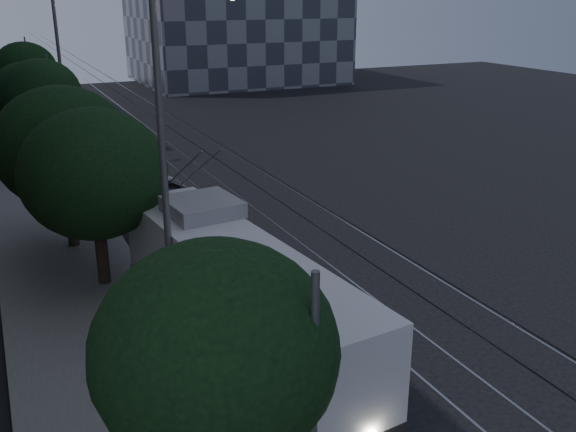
% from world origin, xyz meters
% --- Properties ---
extents(ground, '(120.00, 120.00, 0.00)m').
position_xyz_m(ground, '(0.00, 0.00, 0.00)').
color(ground, black).
rests_on(ground, ground).
extents(sidewalk, '(5.00, 90.00, 0.15)m').
position_xyz_m(sidewalk, '(-7.50, 20.00, 0.07)').
color(sidewalk, slate).
rests_on(sidewalk, ground).
extents(tram_rails, '(4.52, 90.00, 0.02)m').
position_xyz_m(tram_rails, '(2.50, 20.00, 0.01)').
color(tram_rails, '#9A9AA3').
rests_on(tram_rails, ground).
extents(overhead_wires, '(2.23, 90.00, 6.00)m').
position_xyz_m(overhead_wires, '(-4.97, 20.00, 3.47)').
color(overhead_wires, black).
rests_on(overhead_wires, ground).
extents(trolleybus, '(3.82, 12.55, 5.63)m').
position_xyz_m(trolleybus, '(-3.64, -1.84, 1.72)').
color(trolleybus, silver).
rests_on(trolleybus, ground).
extents(pickup_silver, '(5.00, 7.11, 1.80)m').
position_xyz_m(pickup_silver, '(-2.70, 10.76, 0.90)').
color(pickup_silver, silver).
rests_on(pickup_silver, ground).
extents(car_white_a, '(3.56, 4.93, 1.56)m').
position_xyz_m(car_white_a, '(-4.30, 14.26, 0.78)').
color(car_white_a, '#B0AFB4').
rests_on(car_white_a, ground).
extents(car_white_b, '(3.37, 5.14, 1.38)m').
position_xyz_m(car_white_b, '(-4.08, 24.00, 0.69)').
color(car_white_b, silver).
rests_on(car_white_b, ground).
extents(car_white_c, '(2.45, 4.06, 1.26)m').
position_xyz_m(car_white_c, '(-3.82, 24.50, 0.63)').
color(car_white_c, silver).
rests_on(car_white_c, ground).
extents(car_white_d, '(3.00, 4.52, 1.43)m').
position_xyz_m(car_white_d, '(-2.70, 34.86, 0.72)').
color(car_white_d, silver).
rests_on(car_white_d, ground).
extents(tree_0, '(4.32, 4.32, 6.12)m').
position_xyz_m(tree_0, '(-6.50, -8.64, 4.16)').
color(tree_0, '#2E2019').
rests_on(tree_0, ground).
extents(tree_1, '(5.00, 5.00, 6.43)m').
position_xyz_m(tree_1, '(-6.50, 3.93, 4.17)').
color(tree_1, '#2E2019').
rests_on(tree_1, ground).
extents(tree_2, '(5.34, 5.34, 6.67)m').
position_xyz_m(tree_2, '(-7.00, 8.12, 4.26)').
color(tree_2, '#2E2019').
rests_on(tree_2, ground).
extents(tree_3, '(4.55, 4.55, 6.46)m').
position_xyz_m(tree_3, '(-6.50, 22.00, 4.39)').
color(tree_3, '#2E2019').
rests_on(tree_3, ground).
extents(tree_4, '(4.35, 4.35, 5.81)m').
position_xyz_m(tree_4, '(-7.00, 27.36, 3.84)').
color(tree_4, '#2E2019').
rests_on(tree_4, ground).
extents(tree_5, '(4.69, 4.69, 6.60)m').
position_xyz_m(tree_5, '(-6.50, 34.49, 4.47)').
color(tree_5, '#2E2019').
rests_on(tree_5, ground).
extents(streetlamp_near, '(2.54, 0.44, 10.55)m').
position_xyz_m(streetlamp_near, '(-4.78, -0.54, 6.32)').
color(streetlamp_near, '#5B5C5E').
rests_on(streetlamp_near, ground).
extents(streetlamp_far, '(2.57, 0.44, 10.72)m').
position_xyz_m(streetlamp_far, '(-4.78, 22.84, 6.41)').
color(streetlamp_far, '#5B5C5E').
rests_on(streetlamp_far, ground).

